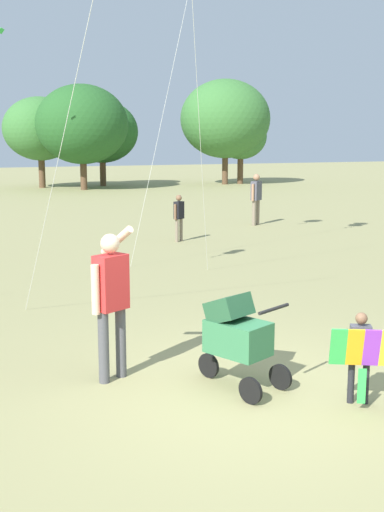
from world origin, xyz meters
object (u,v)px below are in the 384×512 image
(stroller, at_px, (236,333))
(person_sitting_far, at_px, (179,214))
(person_adult_flyer, at_px, (111,293))
(person_red_shirt, at_px, (256,195))
(child_with_butterfly_kite, at_px, (361,350))

(stroller, height_order, person_sitting_far, person_sitting_far)
(person_adult_flyer, distance_m, stroller, 1.44)
(stroller, distance_m, person_red_shirt, 13.54)
(person_adult_flyer, relative_size, person_sitting_far, 1.40)
(child_with_butterfly_kite, xyz_separation_m, person_red_shirt, (5.91, 12.61, 0.37))
(person_red_shirt, bearing_deg, child_with_butterfly_kite, -115.10)
(child_with_butterfly_kite, bearing_deg, stroller, 134.65)
(stroller, height_order, person_red_shirt, person_red_shirt)
(person_adult_flyer, distance_m, person_red_shirt, 13.54)
(person_adult_flyer, height_order, person_sitting_far, person_adult_flyer)
(person_sitting_far, bearing_deg, person_adult_flyer, -116.90)
(person_sitting_far, bearing_deg, stroller, -109.10)
(stroller, bearing_deg, person_sitting_far, 70.90)
(person_sitting_far, bearing_deg, person_red_shirt, 30.85)
(stroller, bearing_deg, person_adult_flyer, 147.30)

